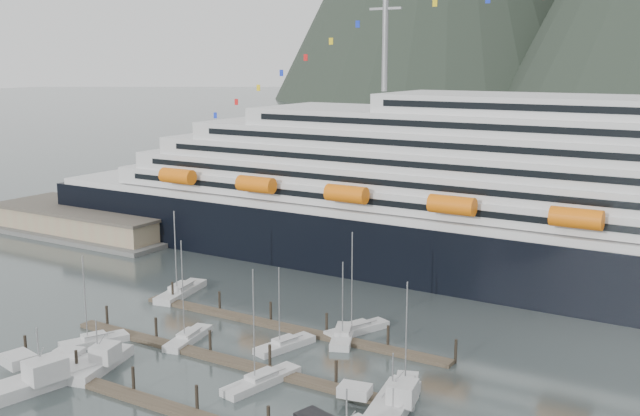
{
  "coord_description": "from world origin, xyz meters",
  "views": [
    {
      "loc": [
        49.04,
        -63.34,
        35.73
      ],
      "look_at": [
        -3.01,
        22.0,
        15.87
      ],
      "focal_mm": 42.0,
      "sensor_mm": 36.0,
      "label": 1
    }
  ],
  "objects_px": {
    "sailboat_e": "(181,292)",
    "trawler_b": "(97,362)",
    "sailboat_b": "(188,338)",
    "sailboat_h": "(405,390)",
    "cruise_ship": "(619,219)",
    "sailboat_g": "(357,329)",
    "sailboat_a": "(94,342)",
    "sailboat_d": "(262,381)",
    "sailboat_c": "(285,345)",
    "sailboat_f": "(343,337)",
    "warehouse": "(89,222)",
    "trawler_a": "(40,378)",
    "trawler_e": "(391,403)"
  },
  "relations": [
    {
      "from": "sailboat_d",
      "to": "sailboat_e",
      "type": "distance_m",
      "value": 35.81
    },
    {
      "from": "sailboat_c",
      "to": "sailboat_f",
      "type": "distance_m",
      "value": 8.03
    },
    {
      "from": "sailboat_h",
      "to": "trawler_a",
      "type": "bearing_deg",
      "value": 97.95
    },
    {
      "from": "sailboat_b",
      "to": "trawler_b",
      "type": "distance_m",
      "value": 12.66
    },
    {
      "from": "sailboat_b",
      "to": "sailboat_e",
      "type": "bearing_deg",
      "value": 33.32
    },
    {
      "from": "cruise_ship",
      "to": "trawler_b",
      "type": "relative_size",
      "value": 19.48
    },
    {
      "from": "trawler_b",
      "to": "trawler_e",
      "type": "bearing_deg",
      "value": -91.05
    },
    {
      "from": "sailboat_d",
      "to": "sailboat_f",
      "type": "distance_m",
      "value": 16.73
    },
    {
      "from": "warehouse",
      "to": "sailboat_h",
      "type": "relative_size",
      "value": 3.45
    },
    {
      "from": "sailboat_c",
      "to": "warehouse",
      "type": "bearing_deg",
      "value": 81.02
    },
    {
      "from": "trawler_a",
      "to": "sailboat_a",
      "type": "bearing_deg",
      "value": 32.4
    },
    {
      "from": "sailboat_a",
      "to": "cruise_ship",
      "type": "bearing_deg",
      "value": -17.73
    },
    {
      "from": "sailboat_f",
      "to": "sailboat_h",
      "type": "bearing_deg",
      "value": -150.09
    },
    {
      "from": "sailboat_a",
      "to": "sailboat_d",
      "type": "height_order",
      "value": "sailboat_d"
    },
    {
      "from": "cruise_ship",
      "to": "sailboat_b",
      "type": "height_order",
      "value": "cruise_ship"
    },
    {
      "from": "sailboat_d",
      "to": "sailboat_e",
      "type": "relative_size",
      "value": 1.0
    },
    {
      "from": "warehouse",
      "to": "sailboat_e",
      "type": "xyz_separation_m",
      "value": [
        45.0,
        -22.01,
        -1.81
      ]
    },
    {
      "from": "sailboat_b",
      "to": "trawler_a",
      "type": "bearing_deg",
      "value": 154.02
    },
    {
      "from": "sailboat_a",
      "to": "trawler_a",
      "type": "xyz_separation_m",
      "value": [
        4.42,
        -11.81,
        0.55
      ]
    },
    {
      "from": "warehouse",
      "to": "sailboat_c",
      "type": "bearing_deg",
      "value": -24.08
    },
    {
      "from": "cruise_ship",
      "to": "sailboat_e",
      "type": "height_order",
      "value": "cruise_ship"
    },
    {
      "from": "sailboat_c",
      "to": "trawler_b",
      "type": "relative_size",
      "value": 1.03
    },
    {
      "from": "sailboat_c",
      "to": "sailboat_f",
      "type": "height_order",
      "value": "sailboat_c"
    },
    {
      "from": "sailboat_b",
      "to": "sailboat_h",
      "type": "xyz_separation_m",
      "value": [
        30.51,
        0.54,
        0.0
      ]
    },
    {
      "from": "sailboat_c",
      "to": "trawler_e",
      "type": "xyz_separation_m",
      "value": [
        18.96,
        -8.44,
        0.5
      ]
    },
    {
      "from": "sailboat_e",
      "to": "sailboat_g",
      "type": "height_order",
      "value": "sailboat_g"
    },
    {
      "from": "warehouse",
      "to": "sailboat_e",
      "type": "distance_m",
      "value": 50.13
    },
    {
      "from": "sailboat_b",
      "to": "trawler_a",
      "type": "height_order",
      "value": "sailboat_b"
    },
    {
      "from": "sailboat_f",
      "to": "trawler_e",
      "type": "xyz_separation_m",
      "value": [
        14.14,
        -14.86,
        0.49
      ]
    },
    {
      "from": "sailboat_b",
      "to": "sailboat_g",
      "type": "xyz_separation_m",
      "value": [
        17.05,
        14.23,
        0.0
      ]
    },
    {
      "from": "sailboat_b",
      "to": "trawler_b",
      "type": "height_order",
      "value": "sailboat_b"
    },
    {
      "from": "sailboat_e",
      "to": "trawler_e",
      "type": "height_order",
      "value": "sailboat_e"
    },
    {
      "from": "trawler_a",
      "to": "warehouse",
      "type": "bearing_deg",
      "value": 56.21
    },
    {
      "from": "sailboat_c",
      "to": "trawler_b",
      "type": "distance_m",
      "value": 22.66
    },
    {
      "from": "sailboat_g",
      "to": "warehouse",
      "type": "bearing_deg",
      "value": 96.25
    },
    {
      "from": "sailboat_g",
      "to": "sailboat_a",
      "type": "bearing_deg",
      "value": 151.23
    },
    {
      "from": "warehouse",
      "to": "trawler_b",
      "type": "height_order",
      "value": "trawler_b"
    },
    {
      "from": "trawler_e",
      "to": "warehouse",
      "type": "bearing_deg",
      "value": 55.58
    },
    {
      "from": "cruise_ship",
      "to": "trawler_b",
      "type": "distance_m",
      "value": 77.74
    },
    {
      "from": "trawler_a",
      "to": "trawler_e",
      "type": "relative_size",
      "value": 1.29
    },
    {
      "from": "sailboat_f",
      "to": "trawler_b",
      "type": "height_order",
      "value": "sailboat_f"
    },
    {
      "from": "cruise_ship",
      "to": "sailboat_e",
      "type": "xyz_separation_m",
      "value": [
        -57.02,
        -34.95,
        -11.6
      ]
    },
    {
      "from": "sailboat_f",
      "to": "trawler_b",
      "type": "relative_size",
      "value": 1.03
    },
    {
      "from": "sailboat_a",
      "to": "sailboat_c",
      "type": "relative_size",
      "value": 1.1
    },
    {
      "from": "sailboat_e",
      "to": "trawler_b",
      "type": "height_order",
      "value": "sailboat_e"
    },
    {
      "from": "warehouse",
      "to": "sailboat_f",
      "type": "xyz_separation_m",
      "value": [
        75.73,
        -25.28,
        -1.84
      ]
    },
    {
      "from": "sailboat_f",
      "to": "sailboat_h",
      "type": "relative_size",
      "value": 0.83
    },
    {
      "from": "sailboat_c",
      "to": "trawler_a",
      "type": "height_order",
      "value": "sailboat_c"
    },
    {
      "from": "sailboat_b",
      "to": "trawler_e",
      "type": "relative_size",
      "value": 1.25
    },
    {
      "from": "cruise_ship",
      "to": "sailboat_c",
      "type": "relative_size",
      "value": 18.88
    }
  ]
}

